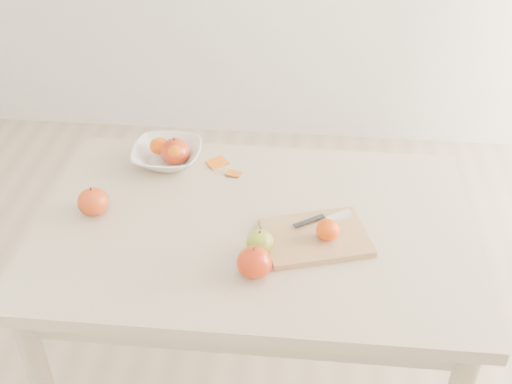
{
  "coord_description": "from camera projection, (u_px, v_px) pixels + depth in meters",
  "views": [
    {
      "loc": [
        0.14,
        -1.37,
        1.86
      ],
      "look_at": [
        0.0,
        0.05,
        0.82
      ],
      "focal_mm": 45.0,
      "sensor_mm": 36.0,
      "label": 1
    }
  ],
  "objects": [
    {
      "name": "apple_green",
      "position": [
        260.0,
        243.0,
        1.65
      ],
      "size": [
        0.07,
        0.07,
        0.06
      ],
      "primitive_type": "ellipsoid",
      "color": "#77A01D",
      "rests_on": "table"
    },
    {
      "name": "apple_red_c",
      "position": [
        254.0,
        262.0,
        1.58
      ],
      "size": [
        0.09,
        0.09,
        0.08
      ],
      "primitive_type": "ellipsoid",
      "color": "#A00C01",
      "rests_on": "table"
    },
    {
      "name": "apple_red_a",
      "position": [
        175.0,
        151.0,
        1.98
      ],
      "size": [
        0.09,
        0.09,
        0.08
      ],
      "primitive_type": "ellipsoid",
      "color": "#A51B10",
      "rests_on": "table"
    },
    {
      "name": "orange_peel_b",
      "position": [
        233.0,
        174.0,
        1.95
      ],
      "size": [
        0.05,
        0.04,
        0.01
      ],
      "primitive_type": "cube",
      "rotation": [
        -0.14,
        0.0,
        -0.2
      ],
      "color": "#D1670E",
      "rests_on": "table"
    },
    {
      "name": "bowl_tangerine_far",
      "position": [
        175.0,
        151.0,
        1.97
      ],
      "size": [
        0.06,
        0.06,
        0.05
      ],
      "primitive_type": "ellipsoid",
      "color": "#D85A07",
      "rests_on": "fruit_bowl"
    },
    {
      "name": "cutting_board",
      "position": [
        316.0,
        237.0,
        1.7
      ],
      "size": [
        0.32,
        0.27,
        0.02
      ],
      "primitive_type": "cube",
      "rotation": [
        0.0,
        0.0,
        0.3
      ],
      "color": "tan",
      "rests_on": "table"
    },
    {
      "name": "table",
      "position": [
        254.0,
        250.0,
        1.82
      ],
      "size": [
        1.2,
        0.8,
        0.75
      ],
      "color": "#C5B395",
      "rests_on": "ground"
    },
    {
      "name": "board_tangerine",
      "position": [
        328.0,
        230.0,
        1.67
      ],
      "size": [
        0.06,
        0.06,
        0.05
      ],
      "primitive_type": "ellipsoid",
      "color": "#D13F07",
      "rests_on": "cutting_board"
    },
    {
      "name": "paring_knife",
      "position": [
        334.0,
        217.0,
        1.74
      ],
      "size": [
        0.16,
        0.09,
        0.01
      ],
      "color": "silver",
      "rests_on": "cutting_board"
    },
    {
      "name": "apple_red_b",
      "position": [
        93.0,
        202.0,
        1.78
      ],
      "size": [
        0.09,
        0.09,
        0.08
      ],
      "primitive_type": "ellipsoid",
      "color": "maroon",
      "rests_on": "table"
    },
    {
      "name": "fruit_bowl",
      "position": [
        167.0,
        155.0,
        2.0
      ],
      "size": [
        0.21,
        0.21,
        0.05
      ],
      "primitive_type": "imported",
      "color": "white",
      "rests_on": "table"
    },
    {
      "name": "bowl_tangerine_near",
      "position": [
        159.0,
        146.0,
        1.99
      ],
      "size": [
        0.06,
        0.06,
        0.05
      ],
      "primitive_type": "ellipsoid",
      "color": "#E03D07",
      "rests_on": "fruit_bowl"
    },
    {
      "name": "orange_peel_a",
      "position": [
        218.0,
        164.0,
        2.0
      ],
      "size": [
        0.07,
        0.07,
        0.01
      ],
      "primitive_type": "cube",
      "rotation": [
        0.21,
        0.0,
        0.75
      ],
      "color": "orange",
      "rests_on": "table"
    }
  ]
}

